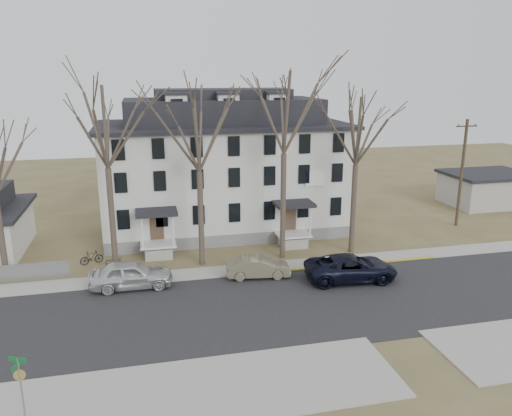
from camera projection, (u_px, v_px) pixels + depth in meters
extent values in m
plane|color=brown|center=(313.00, 320.00, 27.83)|extent=(120.00, 120.00, 0.00)
cube|color=#27272A|center=(302.00, 304.00, 29.71)|extent=(120.00, 10.00, 0.04)
cube|color=#A09F97|center=(276.00, 267.00, 35.35)|extent=(120.00, 2.00, 0.08)
cube|color=#A09F97|center=(175.00, 395.00, 21.39)|extent=(20.00, 5.00, 0.08)
cube|color=gold|center=(347.00, 266.00, 35.59)|extent=(14.00, 0.25, 0.06)
cube|color=slate|center=(224.00, 222.00, 44.18)|extent=(20.00, 10.00, 1.00)
cube|color=silver|center=(224.00, 173.00, 42.99)|extent=(20.00, 10.00, 8.00)
cube|color=black|center=(223.00, 125.00, 41.91)|extent=(20.80, 10.80, 0.30)
cube|color=black|center=(222.00, 111.00, 41.60)|extent=(16.00, 7.00, 2.00)
cube|color=black|center=(222.00, 94.00, 41.23)|extent=(11.00, 4.50, 0.80)
cube|color=white|center=(158.00, 244.00, 37.14)|extent=(2.60, 2.00, 0.16)
cube|color=white|center=(293.00, 234.00, 39.42)|extent=(2.60, 2.00, 0.16)
cube|color=white|center=(315.00, 179.00, 39.57)|extent=(1.60, 0.08, 1.20)
cube|color=#A09F97|center=(487.00, 190.00, 51.88)|extent=(8.00, 6.00, 3.00)
cube|color=black|center=(489.00, 174.00, 51.43)|extent=(8.50, 6.50, 0.30)
cylinder|color=#473B31|center=(112.00, 221.00, 33.68)|extent=(0.40, 0.40, 7.28)
cylinder|color=#473B31|center=(201.00, 219.00, 35.06)|extent=(0.40, 0.40, 6.76)
cylinder|color=#473B31|center=(283.00, 207.00, 36.23)|extent=(0.40, 0.40, 7.80)
cylinder|color=#473B31|center=(353.00, 209.00, 37.56)|extent=(0.40, 0.40, 6.76)
cylinder|color=#473B31|center=(2.00, 240.00, 32.37)|extent=(0.40, 0.40, 5.72)
cylinder|color=#3D3023|center=(462.00, 174.00, 43.75)|extent=(0.28, 0.28, 9.50)
cube|color=#3D3023|center=(467.00, 126.00, 42.66)|extent=(2.00, 0.12, 0.12)
imported|color=silver|center=(131.00, 275.00, 31.77)|extent=(5.22, 2.16, 1.77)
imported|color=#746C55|center=(258.00, 268.00, 33.45)|extent=(4.42, 2.00, 1.41)
imported|color=black|center=(351.00, 268.00, 32.95)|extent=(6.29, 3.31, 1.69)
imported|color=black|center=(115.00, 262.00, 35.16)|extent=(1.61, 1.14, 0.81)
imported|color=black|center=(92.00, 258.00, 35.75)|extent=(1.71, 0.94, 0.99)
cylinder|color=gray|center=(21.00, 389.00, 19.59)|extent=(0.07, 0.07, 2.72)
cube|color=#0C5926|center=(17.00, 360.00, 19.24)|extent=(0.78, 0.03, 0.19)
cube|color=#0C5926|center=(18.00, 365.00, 19.30)|extent=(0.03, 0.78, 0.19)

